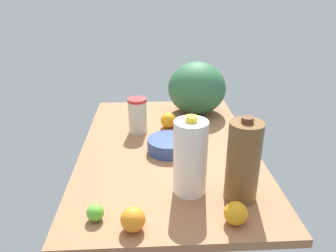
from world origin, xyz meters
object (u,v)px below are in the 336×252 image
at_px(watermelon, 197,88).
at_px(orange_beside_bowl, 133,219).
at_px(milk_jug, 190,157).
at_px(mixing_bowl, 169,145).
at_px(chocolate_milk_jug, 243,161).
at_px(orange_by_jug, 168,120).
at_px(lime_far_back, 95,213).
at_px(orange_near_front, 236,213).
at_px(tumbler_cup, 138,116).

bearing_deg(watermelon, orange_beside_bowl, 161.51).
bearing_deg(watermelon, milk_jug, 170.50).
distance_m(mixing_bowl, orange_beside_bowl, 0.50).
bearing_deg(watermelon, mixing_bowl, 158.46).
distance_m(milk_jug, orange_beside_bowl, 0.28).
bearing_deg(chocolate_milk_jug, milk_jug, 74.47).
bearing_deg(chocolate_milk_jug, watermelon, 3.01).
bearing_deg(orange_by_jug, lime_far_back, 159.08).
relative_size(orange_beside_bowl, orange_near_front, 1.03).
relative_size(watermelon, tumbler_cup, 1.83).
xyz_separation_m(mixing_bowl, lime_far_back, (-0.43, 0.25, -0.00)).
distance_m(orange_beside_bowl, lime_far_back, 0.13).
bearing_deg(orange_beside_bowl, tumbler_cup, 0.38).
xyz_separation_m(lime_far_back, orange_near_front, (-0.04, -0.42, 0.01)).
distance_m(orange_by_jug, orange_near_front, 0.74).
xyz_separation_m(chocolate_milk_jug, lime_far_back, (-0.09, 0.47, -0.11)).
bearing_deg(milk_jug, tumbler_cup, 20.89).
xyz_separation_m(milk_jug, tumbler_cup, (0.50, 0.19, -0.05)).
relative_size(watermelon, milk_jug, 1.11).
height_order(orange_beside_bowl, lime_far_back, orange_beside_bowl).
height_order(lime_far_back, orange_near_front, orange_near_front).
height_order(milk_jug, lime_far_back, milk_jug).
height_order(milk_jug, orange_by_jug, milk_jug).
bearing_deg(mixing_bowl, orange_by_jug, -2.44).
bearing_deg(lime_far_back, milk_jug, -65.74).
height_order(tumbler_cup, orange_near_front, tumbler_cup).
bearing_deg(lime_far_back, tumbler_cup, -9.97).
bearing_deg(mixing_bowl, chocolate_milk_jug, -147.37).
bearing_deg(tumbler_cup, orange_beside_bowl, -179.62).
bearing_deg(lime_far_back, orange_near_front, -95.23).
bearing_deg(watermelon, lime_far_back, 154.09).
bearing_deg(milk_jug, orange_by_jug, 4.37).
distance_m(watermelon, orange_by_jug, 0.28).
distance_m(mixing_bowl, chocolate_milk_jug, 0.42).
height_order(watermelon, chocolate_milk_jug, chocolate_milk_jug).
height_order(milk_jug, chocolate_milk_jug, chocolate_milk_jug).
xyz_separation_m(orange_beside_bowl, orange_near_front, (0.01, -0.31, -0.00)).
xyz_separation_m(chocolate_milk_jug, orange_beside_bowl, (-0.14, 0.35, -0.10)).
height_order(milk_jug, orange_beside_bowl, milk_jug).
xyz_separation_m(orange_beside_bowl, lime_far_back, (0.05, 0.12, -0.01)).
distance_m(milk_jug, orange_by_jug, 0.56).
bearing_deg(tumbler_cup, lime_far_back, 170.03).
distance_m(milk_jug, lime_far_back, 0.35).
xyz_separation_m(orange_by_jug, orange_near_front, (-0.73, -0.16, -0.00)).
relative_size(mixing_bowl, watermelon, 0.58).
distance_m(chocolate_milk_jug, orange_near_front, 0.17).
bearing_deg(orange_beside_bowl, milk_jug, -44.97).
bearing_deg(watermelon, orange_by_jug, 139.77).
height_order(mixing_bowl, tumbler_cup, tumbler_cup).
bearing_deg(milk_jug, orange_beside_bowl, 135.03).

